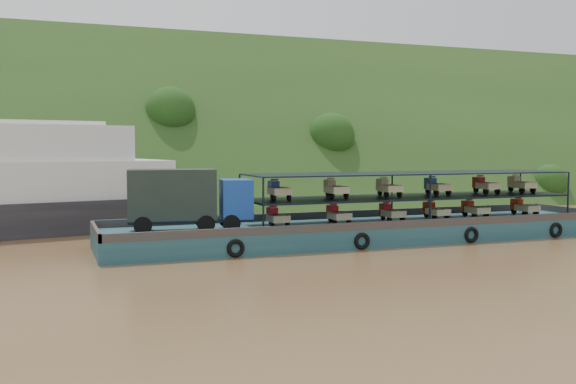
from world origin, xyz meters
name	(u,v)px	position (x,y,z in m)	size (l,w,h in m)	color
ground	(332,243)	(0.00, 0.00, 0.00)	(160.00, 160.00, 0.00)	brown
hillside	(207,200)	(0.00, 36.00, 0.00)	(140.00, 28.00, 28.00)	#1C3613
cargo_barge	(346,223)	(1.02, 0.07, 1.24)	(35.00, 7.18, 4.96)	#16424D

